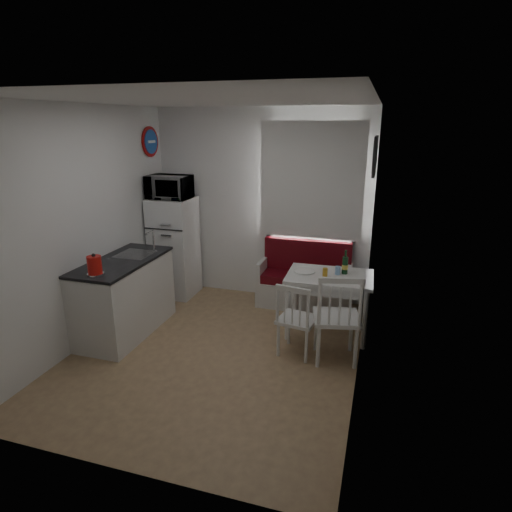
{
  "coord_description": "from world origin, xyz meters",
  "views": [
    {
      "loc": [
        1.61,
        -3.85,
        2.41
      ],
      "look_at": [
        0.3,
        0.5,
        0.98
      ],
      "focal_mm": 30.0,
      "sensor_mm": 36.0,
      "label": 1
    }
  ],
  "objects_px": {
    "chair_right": "(336,310)",
    "kettle": "(95,265)",
    "wine_bottle": "(345,262)",
    "kitchen_counter": "(125,296)",
    "bench": "(304,285)",
    "fridge": "(175,247)",
    "microwave": "(169,187)",
    "dining_table": "(329,282)",
    "chair_left": "(296,313)"
  },
  "relations": [
    {
      "from": "chair_right",
      "to": "microwave",
      "type": "height_order",
      "value": "microwave"
    },
    {
      "from": "kitchen_counter",
      "to": "chair_right",
      "type": "xyz_separation_m",
      "value": [
        2.45,
        -0.02,
        0.15
      ]
    },
    {
      "from": "chair_right",
      "to": "wine_bottle",
      "type": "bearing_deg",
      "value": 77.39
    },
    {
      "from": "kettle",
      "to": "kitchen_counter",
      "type": "bearing_deg",
      "value": 95.28
    },
    {
      "from": "microwave",
      "to": "bench",
      "type": "bearing_deg",
      "value": 4.87
    },
    {
      "from": "chair_left",
      "to": "chair_right",
      "type": "bearing_deg",
      "value": 7.3
    },
    {
      "from": "fridge",
      "to": "kettle",
      "type": "relative_size",
      "value": 6.14
    },
    {
      "from": "dining_table",
      "to": "chair_right",
      "type": "xyz_separation_m",
      "value": [
        0.16,
        -0.67,
        -0.04
      ]
    },
    {
      "from": "kitchen_counter",
      "to": "chair_right",
      "type": "bearing_deg",
      "value": -0.44
    },
    {
      "from": "dining_table",
      "to": "microwave",
      "type": "relative_size",
      "value": 1.74
    },
    {
      "from": "fridge",
      "to": "wine_bottle",
      "type": "bearing_deg",
      "value": -11.43
    },
    {
      "from": "chair_right",
      "to": "microwave",
      "type": "bearing_deg",
      "value": 140.86
    },
    {
      "from": "kitchen_counter",
      "to": "chair_right",
      "type": "height_order",
      "value": "kitchen_counter"
    },
    {
      "from": "chair_right",
      "to": "dining_table",
      "type": "bearing_deg",
      "value": 90.43
    },
    {
      "from": "chair_right",
      "to": "fridge",
      "type": "relative_size",
      "value": 0.39
    },
    {
      "from": "dining_table",
      "to": "wine_bottle",
      "type": "bearing_deg",
      "value": 31.03
    },
    {
      "from": "chair_right",
      "to": "microwave",
      "type": "distance_m",
      "value": 2.88
    },
    {
      "from": "dining_table",
      "to": "chair_left",
      "type": "relative_size",
      "value": 2.23
    },
    {
      "from": "bench",
      "to": "chair_left",
      "type": "relative_size",
      "value": 2.78
    },
    {
      "from": "fridge",
      "to": "microwave",
      "type": "xyz_separation_m",
      "value": [
        0.0,
        -0.05,
        0.86
      ]
    },
    {
      "from": "dining_table",
      "to": "chair_left",
      "type": "bearing_deg",
      "value": -112.59
    },
    {
      "from": "fridge",
      "to": "microwave",
      "type": "relative_size",
      "value": 2.48
    },
    {
      "from": "fridge",
      "to": "dining_table",
      "type": "bearing_deg",
      "value": -14.57
    },
    {
      "from": "fridge",
      "to": "kettle",
      "type": "distance_m",
      "value": 1.81
    },
    {
      "from": "fridge",
      "to": "wine_bottle",
      "type": "relative_size",
      "value": 4.99
    },
    {
      "from": "dining_table",
      "to": "chair_right",
      "type": "relative_size",
      "value": 1.81
    },
    {
      "from": "bench",
      "to": "kettle",
      "type": "height_order",
      "value": "kettle"
    },
    {
      "from": "bench",
      "to": "kettle",
      "type": "bearing_deg",
      "value": -134.15
    },
    {
      "from": "dining_table",
      "to": "bench",
      "type": "bearing_deg",
      "value": 118.72
    },
    {
      "from": "dining_table",
      "to": "kitchen_counter",
      "type": "bearing_deg",
      "value": -165.81
    },
    {
      "from": "microwave",
      "to": "wine_bottle",
      "type": "xyz_separation_m",
      "value": [
        2.43,
        -0.44,
        -0.7
      ]
    },
    {
      "from": "bench",
      "to": "chair_right",
      "type": "distance_m",
      "value": 1.52
    },
    {
      "from": "chair_left",
      "to": "wine_bottle",
      "type": "height_order",
      "value": "wine_bottle"
    },
    {
      "from": "fridge",
      "to": "microwave",
      "type": "height_order",
      "value": "microwave"
    },
    {
      "from": "dining_table",
      "to": "chair_left",
      "type": "xyz_separation_m",
      "value": [
        -0.25,
        -0.66,
        -0.13
      ]
    },
    {
      "from": "microwave",
      "to": "kettle",
      "type": "height_order",
      "value": "microwave"
    },
    {
      "from": "chair_left",
      "to": "chair_right",
      "type": "height_order",
      "value": "chair_right"
    },
    {
      "from": "chair_right",
      "to": "bench",
      "type": "bearing_deg",
      "value": 99.83
    },
    {
      "from": "chair_left",
      "to": "fridge",
      "type": "xyz_separation_m",
      "value": [
        -2.02,
        1.25,
        0.19
      ]
    },
    {
      "from": "bench",
      "to": "wine_bottle",
      "type": "bearing_deg",
      "value": -46.64
    },
    {
      "from": "chair_left",
      "to": "chair_right",
      "type": "xyz_separation_m",
      "value": [
        0.41,
        -0.02,
        0.1
      ]
    },
    {
      "from": "bench",
      "to": "dining_table",
      "type": "xyz_separation_m",
      "value": [
        0.41,
        -0.7,
        0.35
      ]
    },
    {
      "from": "microwave",
      "to": "chair_left",
      "type": "bearing_deg",
      "value": -30.59
    },
    {
      "from": "chair_right",
      "to": "wine_bottle",
      "type": "distance_m",
      "value": 0.81
    },
    {
      "from": "chair_right",
      "to": "kettle",
      "type": "height_order",
      "value": "kettle"
    },
    {
      "from": "chair_right",
      "to": "kitchen_counter",
      "type": "bearing_deg",
      "value": 166.95
    },
    {
      "from": "kitchen_counter",
      "to": "chair_left",
      "type": "distance_m",
      "value": 2.04
    },
    {
      "from": "fridge",
      "to": "chair_right",
      "type": "bearing_deg",
      "value": -27.46
    },
    {
      "from": "microwave",
      "to": "wine_bottle",
      "type": "bearing_deg",
      "value": -10.29
    },
    {
      "from": "dining_table",
      "to": "chair_right",
      "type": "bearing_deg",
      "value": -78.66
    }
  ]
}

